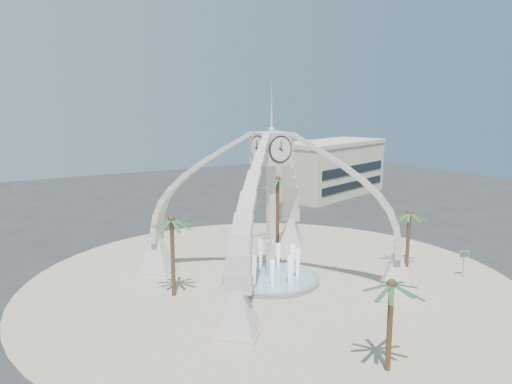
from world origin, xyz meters
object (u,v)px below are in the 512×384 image
street_sign (464,258)px  palm_north (278,180)px  fountain (271,278)px  palm_east (409,214)px  palm_south (392,285)px  clock_tower (271,205)px  palm_west (172,221)px

street_sign → palm_north: bearing=133.6°
fountain → street_sign: size_ratio=3.33×
palm_east → palm_north: size_ratio=0.74×
palm_south → street_sign: palm_south is taller
palm_north → palm_east: bearing=-65.4°
clock_tower → fountain: (0.00, 0.00, -6.20)m
clock_tower → palm_west: (-8.01, 1.28, -0.57)m
clock_tower → palm_south: clock_tower is taller
palm_north → street_sign: size_ratio=3.20×
clock_tower → street_sign: size_ratio=7.47×
fountain → palm_south: (-2.16, -15.02, 4.68)m
palm_south → palm_west: bearing=109.8°
fountain → street_sign: 16.40m
street_sign → palm_south: bearing=-137.1°
fountain → street_sign: (14.44, -7.64, 1.43)m
clock_tower → palm_north: (6.76, 9.05, 0.27)m
palm_north → palm_west: bearing=-152.2°
street_sign → fountain: bearing=171.0°
palm_east → street_sign: 5.75m
palm_south → palm_north: bearing=69.7°
clock_tower → palm_west: bearing=170.9°
palm_east → clock_tower: bearing=165.0°
palm_east → palm_north: (-5.67, 12.38, 1.83)m
palm_east → palm_north: bearing=114.6°
palm_north → street_sign: palm_north is taller
clock_tower → palm_north: bearing=53.3°
palm_west → palm_north: 16.71m
palm_north → fountain: bearing=-126.7°
palm_west → fountain: bearing=-9.1°
clock_tower → palm_north: 11.30m
fountain → street_sign: fountain is taller
fountain → palm_north: palm_north is taller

